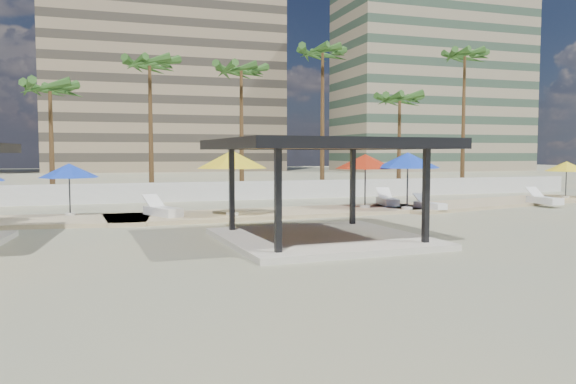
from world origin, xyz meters
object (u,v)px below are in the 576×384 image
at_px(pavilion_central, 322,181).
at_px(umbrella_c, 365,162).
at_px(lounger_a, 162,211).
at_px(lounger_c, 429,205).
at_px(lounger_b, 387,201).
at_px(lounger_d, 544,200).

distance_m(pavilion_central, umbrella_c, 10.41).
relative_size(lounger_a, lounger_c, 1.24).
bearing_deg(lounger_b, umbrella_c, 133.98).
bearing_deg(lounger_c, lounger_b, 13.05).
relative_size(umbrella_c, lounger_b, 1.67).
bearing_deg(lounger_d, umbrella_c, 88.05).
xyz_separation_m(umbrella_c, lounger_d, (10.64, -0.95, -2.18)).
bearing_deg(lounger_d, lounger_a, 91.80).
bearing_deg(lounger_c, umbrella_c, 54.59).
xyz_separation_m(lounger_a, lounger_b, (12.28, 1.56, -0.00)).
relative_size(pavilion_central, lounger_c, 3.55).
bearing_deg(lounger_c, lounger_a, 76.17).
bearing_deg(lounger_d, lounger_b, 79.94).
height_order(umbrella_c, lounger_b, umbrella_c).
bearing_deg(umbrella_c, lounger_a, -177.49).
distance_m(lounger_b, lounger_d, 8.98).
relative_size(pavilion_central, lounger_a, 2.87).
bearing_deg(pavilion_central, lounger_a, 116.29).
bearing_deg(lounger_c, lounger_d, -96.12).
height_order(lounger_a, lounger_d, lounger_a).
distance_m(pavilion_central, lounger_a, 9.50).
bearing_deg(umbrella_c, lounger_b, 30.19).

